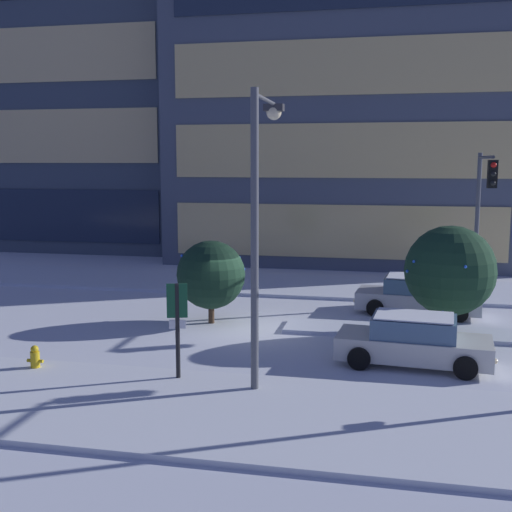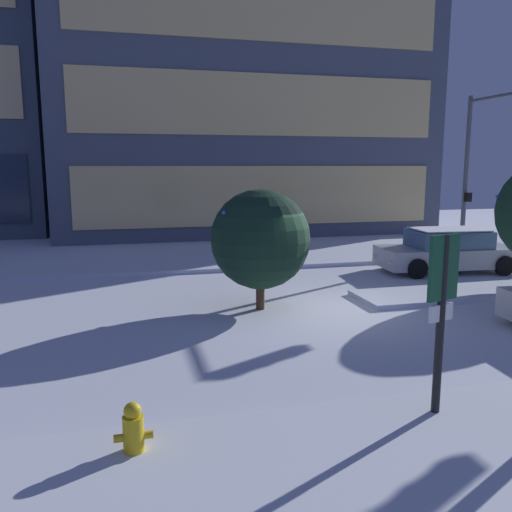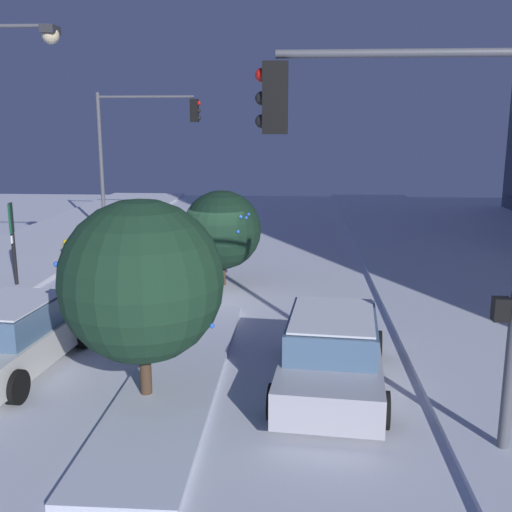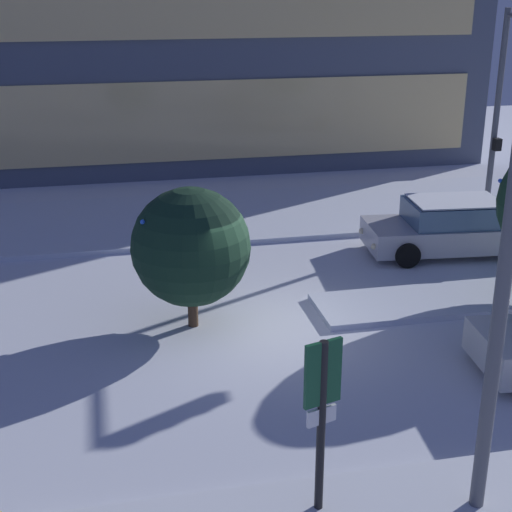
{
  "view_description": "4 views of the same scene",
  "coord_description": "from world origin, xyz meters",
  "px_view_note": "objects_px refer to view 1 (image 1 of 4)",
  "views": [
    {
      "loc": [
        4.93,
        -21.99,
        5.93
      ],
      "look_at": [
        0.11,
        0.78,
        2.5
      ],
      "focal_mm": 45.43,
      "sensor_mm": 36.0,
      "label": 1
    },
    {
      "loc": [
        -4.89,
        -12.29,
        3.65
      ],
      "look_at": [
        -1.51,
        0.88,
        1.31
      ],
      "focal_mm": 37.27,
      "sensor_mm": 36.0,
      "label": 2
    },
    {
      "loc": [
        17.19,
        2.82,
        5.12
      ],
      "look_at": [
        -0.05,
        1.65,
        1.29
      ],
      "focal_mm": 42.1,
      "sensor_mm": 36.0,
      "label": 3
    },
    {
      "loc": [
        -3.24,
        -14.22,
        7.09
      ],
      "look_at": [
        -0.04,
        0.82,
        1.36
      ],
      "focal_mm": 52.78,
      "sensor_mm": 36.0,
      "label": 4
    }
  ],
  "objects_px": {
    "car_far": "(418,296)",
    "decorated_tree_median": "(211,275)",
    "fire_hydrant": "(35,359)",
    "decorated_tree_left_of_median": "(450,271)",
    "car_near": "(414,341)",
    "traffic_light_corner_far_right": "(483,204)",
    "street_lamp_arched": "(261,196)",
    "parking_info_sign": "(177,320)"
  },
  "relations": [
    {
      "from": "fire_hydrant",
      "to": "decorated_tree_left_of_median",
      "type": "relative_size",
      "value": 0.2
    },
    {
      "from": "street_lamp_arched",
      "to": "fire_hydrant",
      "type": "xyz_separation_m",
      "value": [
        -6.42,
        -0.51,
        -4.65
      ]
    },
    {
      "from": "fire_hydrant",
      "to": "parking_info_sign",
      "type": "distance_m",
      "value": 4.46
    },
    {
      "from": "fire_hydrant",
      "to": "car_far",
      "type": "bearing_deg",
      "value": 41.38
    },
    {
      "from": "fire_hydrant",
      "to": "parking_info_sign",
      "type": "relative_size",
      "value": 0.29
    },
    {
      "from": "street_lamp_arched",
      "to": "car_far",
      "type": "bearing_deg",
      "value": -27.25
    },
    {
      "from": "car_near",
      "to": "decorated_tree_median",
      "type": "xyz_separation_m",
      "value": [
        -7.15,
        3.57,
        1.1
      ]
    },
    {
      "from": "traffic_light_corner_far_right",
      "to": "parking_info_sign",
      "type": "xyz_separation_m",
      "value": [
        -8.98,
        -10.63,
        -2.52
      ]
    },
    {
      "from": "car_near",
      "to": "street_lamp_arched",
      "type": "xyz_separation_m",
      "value": [
        -4.07,
        -2.39,
        4.31
      ]
    },
    {
      "from": "car_near",
      "to": "decorated_tree_median",
      "type": "bearing_deg",
      "value": 158.45
    },
    {
      "from": "fire_hydrant",
      "to": "decorated_tree_left_of_median",
      "type": "height_order",
      "value": "decorated_tree_left_of_median"
    },
    {
      "from": "car_near",
      "to": "street_lamp_arched",
      "type": "height_order",
      "value": "street_lamp_arched"
    },
    {
      "from": "car_near",
      "to": "decorated_tree_median",
      "type": "relative_size",
      "value": 1.5
    },
    {
      "from": "fire_hydrant",
      "to": "decorated_tree_left_of_median",
      "type": "xyz_separation_m",
      "value": [
        11.7,
        6.04,
        1.95
      ]
    },
    {
      "from": "street_lamp_arched",
      "to": "decorated_tree_median",
      "type": "relative_size",
      "value": 2.51
    },
    {
      "from": "car_near",
      "to": "decorated_tree_left_of_median",
      "type": "distance_m",
      "value": 3.74
    },
    {
      "from": "street_lamp_arched",
      "to": "fire_hydrant",
      "type": "height_order",
      "value": "street_lamp_arched"
    },
    {
      "from": "car_far",
      "to": "decorated_tree_median",
      "type": "distance_m",
      "value": 8.19
    },
    {
      "from": "street_lamp_arched",
      "to": "decorated_tree_left_of_median",
      "type": "bearing_deg",
      "value": -44.8
    },
    {
      "from": "street_lamp_arched",
      "to": "decorated_tree_left_of_median",
      "type": "xyz_separation_m",
      "value": [
        5.28,
        5.54,
        -2.7
      ]
    },
    {
      "from": "car_far",
      "to": "traffic_light_corner_far_right",
      "type": "xyz_separation_m",
      "value": [
        2.37,
        1.09,
        3.55
      ]
    },
    {
      "from": "parking_info_sign",
      "to": "decorated_tree_left_of_median",
      "type": "distance_m",
      "value": 9.61
    },
    {
      "from": "street_lamp_arched",
      "to": "decorated_tree_left_of_median",
      "type": "height_order",
      "value": "street_lamp_arched"
    },
    {
      "from": "traffic_light_corner_far_right",
      "to": "decorated_tree_median",
      "type": "bearing_deg",
      "value": -67.04
    },
    {
      "from": "car_near",
      "to": "car_far",
      "type": "relative_size",
      "value": 0.94
    },
    {
      "from": "decorated_tree_median",
      "to": "street_lamp_arched",
      "type": "bearing_deg",
      "value": -62.66
    },
    {
      "from": "street_lamp_arched",
      "to": "decorated_tree_median",
      "type": "xyz_separation_m",
      "value": [
        -3.08,
        5.95,
        -3.22
      ]
    },
    {
      "from": "street_lamp_arched",
      "to": "parking_info_sign",
      "type": "bearing_deg",
      "value": 101.54
    },
    {
      "from": "car_near",
      "to": "traffic_light_corner_far_right",
      "type": "height_order",
      "value": "traffic_light_corner_far_right"
    },
    {
      "from": "fire_hydrant",
      "to": "traffic_light_corner_far_right",
      "type": "bearing_deg",
      "value": 38.84
    },
    {
      "from": "parking_info_sign",
      "to": "decorated_tree_left_of_median",
      "type": "bearing_deg",
      "value": -67.77
    },
    {
      "from": "traffic_light_corner_far_right",
      "to": "parking_info_sign",
      "type": "bearing_deg",
      "value": -40.18
    },
    {
      "from": "car_far",
      "to": "decorated_tree_left_of_median",
      "type": "relative_size",
      "value": 1.28
    },
    {
      "from": "fire_hydrant",
      "to": "decorated_tree_median",
      "type": "bearing_deg",
      "value": 62.66
    },
    {
      "from": "decorated_tree_median",
      "to": "decorated_tree_left_of_median",
      "type": "height_order",
      "value": "decorated_tree_left_of_median"
    },
    {
      "from": "traffic_light_corner_far_right",
      "to": "car_far",
      "type": "bearing_deg",
      "value": -65.39
    },
    {
      "from": "car_near",
      "to": "car_far",
      "type": "xyz_separation_m",
      "value": [
        0.36,
        6.66,
        0.0
      ]
    },
    {
      "from": "fire_hydrant",
      "to": "decorated_tree_median",
      "type": "height_order",
      "value": "decorated_tree_median"
    },
    {
      "from": "decorated_tree_left_of_median",
      "to": "car_far",
      "type": "bearing_deg",
      "value": 103.62
    },
    {
      "from": "car_near",
      "to": "decorated_tree_median",
      "type": "distance_m",
      "value": 8.06
    },
    {
      "from": "traffic_light_corner_far_right",
      "to": "decorated_tree_median",
      "type": "relative_size",
      "value": 2.04
    },
    {
      "from": "car_far",
      "to": "fire_hydrant",
      "type": "xyz_separation_m",
      "value": [
        -10.85,
        -9.56,
        -0.34
      ]
    }
  ]
}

